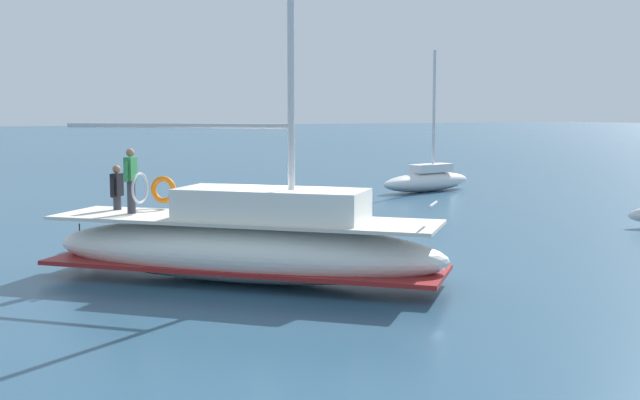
# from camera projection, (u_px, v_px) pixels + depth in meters

# --- Properties ---
(ground_plane) EXTENTS (400.00, 400.00, 0.00)m
(ground_plane) POSITION_uv_depth(u_px,v_px,m) (284.00, 273.00, 19.56)
(ground_plane) COLOR #284C66
(main_sailboat) EXTENTS (8.31, 8.65, 14.29)m
(main_sailboat) POSITION_uv_depth(u_px,v_px,m) (246.00, 242.00, 18.52)
(main_sailboat) COLOR white
(main_sailboat) RESTS_ON ground
(moored_sloop_far) EXTENTS (2.64, 5.93, 6.87)m
(moored_sloop_far) POSITION_uv_depth(u_px,v_px,m) (427.00, 180.00, 39.27)
(moored_sloop_far) COLOR silver
(moored_sloop_far) RESTS_ON ground
(mooring_buoy) EXTENTS (0.65, 0.65, 0.92)m
(mooring_buoy) POSITION_uv_depth(u_px,v_px,m) (80.00, 245.00, 22.51)
(mooring_buoy) COLOR silver
(mooring_buoy) RESTS_ON ground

